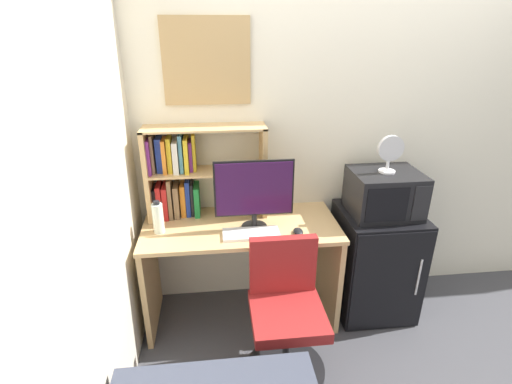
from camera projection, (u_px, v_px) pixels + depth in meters
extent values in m
cube|color=silver|center=(411.00, 131.00, 2.81)|extent=(6.40, 0.04, 2.60)
cube|color=silver|center=(23.00, 287.00, 1.12)|extent=(0.04, 4.40, 2.60)
cube|color=tan|center=(241.00, 226.00, 2.60)|extent=(1.32, 0.60, 0.03)
cube|color=tan|center=(151.00, 280.00, 2.68)|extent=(0.04, 0.54, 0.74)
cube|color=tan|center=(329.00, 268.00, 2.82)|extent=(0.04, 0.54, 0.74)
cube|color=tan|center=(148.00, 175.00, 2.57)|extent=(0.03, 0.23, 0.64)
cube|color=tan|center=(263.00, 170.00, 2.65)|extent=(0.03, 0.23, 0.64)
cube|color=tan|center=(204.00, 128.00, 2.49)|extent=(0.81, 0.23, 0.01)
cube|color=tan|center=(206.00, 171.00, 2.61)|extent=(0.75, 0.23, 0.01)
cube|color=black|center=(156.00, 201.00, 2.68)|extent=(0.02, 0.16, 0.22)
cube|color=#B21E1E|center=(160.00, 200.00, 2.67)|extent=(0.03, 0.19, 0.25)
cube|color=#B21E1E|center=(166.00, 200.00, 2.67)|extent=(0.03, 0.19, 0.24)
cube|color=brown|center=(171.00, 197.00, 2.67)|extent=(0.03, 0.18, 0.29)
cube|color=brown|center=(177.00, 200.00, 2.69)|extent=(0.04, 0.17, 0.23)
cube|color=orange|center=(183.00, 199.00, 2.70)|extent=(0.03, 0.14, 0.23)
cube|color=navy|center=(188.00, 197.00, 2.70)|extent=(0.03, 0.14, 0.26)
cube|color=black|center=(192.00, 198.00, 2.71)|extent=(0.02, 0.13, 0.24)
cube|color=#197233|center=(197.00, 199.00, 2.70)|extent=(0.04, 0.17, 0.22)
cube|color=purple|center=(150.00, 155.00, 2.54)|extent=(0.02, 0.19, 0.23)
cube|color=brown|center=(153.00, 153.00, 2.54)|extent=(0.02, 0.15, 0.26)
cube|color=navy|center=(160.00, 154.00, 2.56)|extent=(0.04, 0.13, 0.23)
cube|color=orange|center=(165.00, 155.00, 2.55)|extent=(0.03, 0.17, 0.23)
cube|color=gold|center=(170.00, 154.00, 2.56)|extent=(0.03, 0.15, 0.24)
cube|color=silver|center=(176.00, 156.00, 2.56)|extent=(0.04, 0.18, 0.21)
cube|color=teal|center=(181.00, 152.00, 2.56)|extent=(0.02, 0.16, 0.26)
cube|color=gold|center=(187.00, 154.00, 2.56)|extent=(0.03, 0.19, 0.23)
cube|color=purple|center=(191.00, 155.00, 2.58)|extent=(0.02, 0.13, 0.20)
cube|color=gold|center=(194.00, 152.00, 2.58)|extent=(0.02, 0.13, 0.25)
cylinder|color=black|center=(254.00, 227.00, 2.55)|extent=(0.17, 0.17, 0.02)
cylinder|color=black|center=(254.00, 220.00, 2.53)|extent=(0.04, 0.04, 0.09)
cube|color=black|center=(254.00, 188.00, 2.44)|extent=(0.51, 0.01, 0.38)
cube|color=#33143D|center=(254.00, 189.00, 2.44)|extent=(0.49, 0.02, 0.35)
cube|color=silver|center=(251.00, 234.00, 2.46)|extent=(0.37, 0.16, 0.02)
ellipsoid|color=black|center=(298.00, 232.00, 2.47)|extent=(0.06, 0.09, 0.03)
cylinder|color=silver|center=(158.00, 218.00, 2.46)|extent=(0.07, 0.07, 0.20)
cylinder|color=black|center=(156.00, 203.00, 2.41)|extent=(0.04, 0.04, 0.02)
cube|color=black|center=(374.00, 261.00, 2.84)|extent=(0.55, 0.53, 0.81)
cube|color=black|center=(390.00, 283.00, 2.59)|extent=(0.53, 0.01, 0.77)
cylinder|color=#B2B2B7|center=(419.00, 278.00, 2.59)|extent=(0.01, 0.01, 0.28)
cube|color=black|center=(384.00, 193.00, 2.62)|extent=(0.46, 0.38, 0.30)
cube|color=black|center=(387.00, 205.00, 2.44)|extent=(0.28, 0.01, 0.23)
cube|color=black|center=(421.00, 204.00, 2.46)|extent=(0.11, 0.01, 0.24)
cylinder|color=silver|center=(387.00, 171.00, 2.56)|extent=(0.11, 0.11, 0.01)
cylinder|color=silver|center=(388.00, 165.00, 2.54)|extent=(0.02, 0.02, 0.07)
cylinder|color=silver|center=(391.00, 148.00, 2.49)|extent=(0.17, 0.03, 0.17)
cylinder|color=black|center=(285.00, 369.00, 2.41)|extent=(0.49, 0.49, 0.04)
cylinder|color=black|center=(286.00, 345.00, 2.32)|extent=(0.04, 0.04, 0.41)
cube|color=maroon|center=(288.00, 315.00, 2.23)|extent=(0.43, 0.43, 0.07)
cube|color=maroon|center=(283.00, 265.00, 2.32)|extent=(0.41, 0.06, 0.38)
cube|color=tan|center=(207.00, 62.00, 2.43)|extent=(0.56, 0.02, 0.54)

